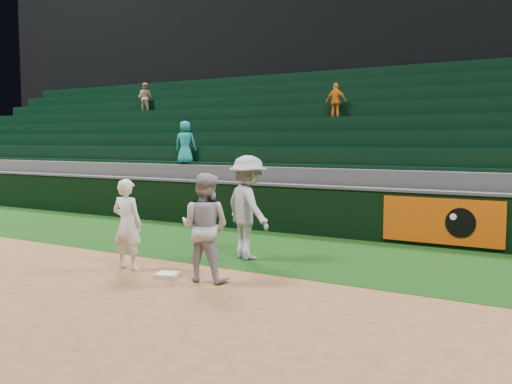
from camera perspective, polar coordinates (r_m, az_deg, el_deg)
ground at (r=9.93m, az=-6.64°, el=-8.51°), size 70.00×70.00×0.00m
foul_grass at (r=12.37m, az=2.03°, el=-5.76°), size 36.00×4.20×0.01m
upper_deck at (r=25.99m, az=18.42°, el=12.92°), size 40.00×12.00×12.00m
first_base at (r=9.99m, az=-8.86°, el=-8.23°), size 0.45×0.45×0.08m
first_baseman at (r=10.62m, az=-12.77°, el=-3.17°), size 0.65×0.47×1.66m
baserunner at (r=9.53m, az=-5.14°, el=-3.54°), size 0.97×0.81×1.81m
base_coach at (r=11.25m, az=-0.81°, el=-1.55°), size 1.53×1.31×2.05m
field_wall at (r=14.20m, az=6.51°, el=-1.83°), size 36.00×0.45×1.25m
stadium_seating at (r=17.61m, az=11.68°, el=2.90°), size 36.00×5.95×4.85m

